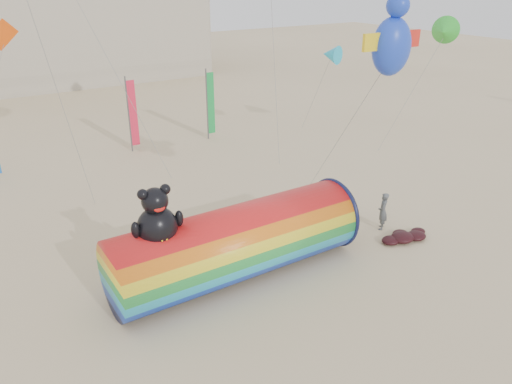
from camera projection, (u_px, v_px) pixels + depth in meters
ground at (265, 256)px, 22.07m from camera, size 160.00×160.00×0.00m
windsock_assembly at (237, 241)px, 20.03m from camera, size 10.46×3.18×4.82m
kite_handler at (383, 211)px, 24.01m from camera, size 0.81×0.78×1.87m
fabric_bundle at (405, 236)px, 23.29m from camera, size 2.62×1.35×0.41m
festival_banners at (118, 117)px, 33.10m from camera, size 15.39×0.81×5.20m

